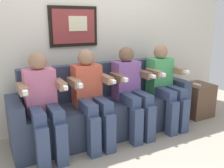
{
  "coord_description": "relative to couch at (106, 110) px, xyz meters",
  "views": [
    {
      "loc": [
        -1.29,
        -2.29,
        1.43
      ],
      "look_at": [
        0.0,
        0.15,
        0.7
      ],
      "focal_mm": 38.94,
      "sensor_mm": 36.0,
      "label": 1
    }
  ],
  "objects": [
    {
      "name": "back_wall_assembly",
      "position": [
        -0.01,
        0.44,
        0.99
      ],
      "size": [
        4.7,
        0.1,
        2.6
      ],
      "color": "silver",
      "rests_on": "ground_plane"
    },
    {
      "name": "couch",
      "position": [
        0.0,
        0.0,
        0.0
      ],
      "size": [
        2.3,
        0.58,
        0.9
      ],
      "color": "#333D56",
      "rests_on": "ground_plane"
    },
    {
      "name": "person_left_center",
      "position": [
        -0.27,
        -0.17,
        0.29
      ],
      "size": [
        0.46,
        0.56,
        1.11
      ],
      "color": "#D8593F",
      "rests_on": "ground_plane"
    },
    {
      "name": "ground_plane",
      "position": [
        0.0,
        -0.33,
        -0.31
      ],
      "size": [
        6.11,
        6.11,
        0.0
      ],
      "primitive_type": "plane",
      "color": "#9E9384"
    },
    {
      "name": "person_right_center",
      "position": [
        0.27,
        -0.17,
        0.29
      ],
      "size": [
        0.46,
        0.56,
        1.11
      ],
      "color": "#8C59A5",
      "rests_on": "ground_plane"
    },
    {
      "name": "person_leftmost",
      "position": [
        -0.81,
        -0.17,
        0.29
      ],
      "size": [
        0.46,
        0.56,
        1.11
      ],
      "color": "pink",
      "rests_on": "ground_plane"
    },
    {
      "name": "spare_remote_on_table",
      "position": [
        1.43,
        -0.15,
        0.2
      ],
      "size": [
        0.04,
        0.13,
        0.02
      ],
      "primitive_type": "cube",
      "color": "white",
      "rests_on": "side_table_right"
    },
    {
      "name": "person_rightmost",
      "position": [
        0.81,
        -0.17,
        0.29
      ],
      "size": [
        0.46,
        0.56,
        1.11
      ],
      "color": "#4CB266",
      "rests_on": "ground_plane"
    },
    {
      "name": "side_table_right",
      "position": [
        1.5,
        -0.11,
        -0.06
      ],
      "size": [
        0.4,
        0.4,
        0.5
      ],
      "color": "brown",
      "rests_on": "ground_plane"
    }
  ]
}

